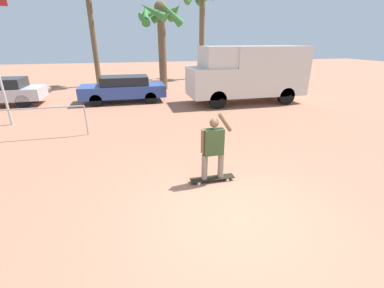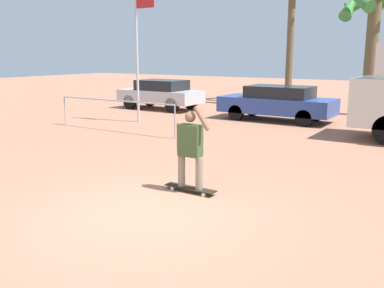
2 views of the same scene
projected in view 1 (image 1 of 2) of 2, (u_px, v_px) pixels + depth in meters
name	position (u px, v px, depth m)	size (l,w,h in m)	color
ground_plane	(233.00, 216.00, 4.92)	(80.00, 80.00, 0.00)	#A36B51
skateboard	(212.00, 178.00, 6.12)	(1.07, 0.23, 0.09)	black
person_skateboarder	(213.00, 146.00, 5.80)	(0.72, 0.22, 1.58)	gray
camper_van	(249.00, 72.00, 13.53)	(6.12, 2.24, 2.89)	black
parked_car_blue	(124.00, 88.00, 13.93)	(4.46, 1.80, 1.38)	black
parked_car_silver	(0.00, 91.00, 12.96)	(3.99, 1.78, 1.40)	black
palm_tree_near_van	(202.00, 3.00, 20.93)	(3.26, 3.33, 7.62)	brown
palm_tree_center_background	(161.00, 22.00, 16.46)	(2.96, 3.12, 5.51)	brown
plaza_railing_segment	(2.00, 114.00, 8.30)	(5.05, 0.05, 1.08)	#99999E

